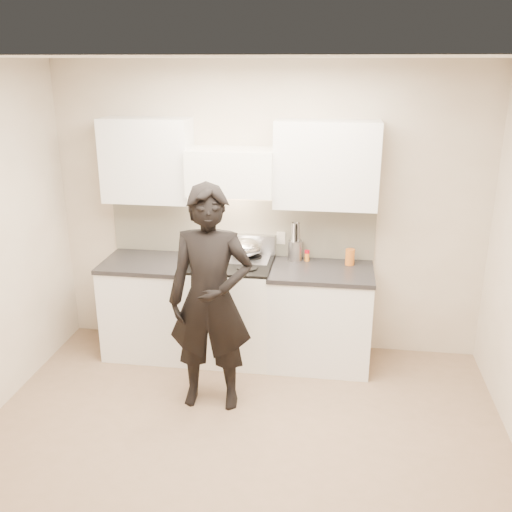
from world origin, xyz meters
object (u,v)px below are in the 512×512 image
Objects in this scene: person at (211,300)px; wok at (246,247)px; stove at (231,309)px; utensil_crock at (295,249)px; counter_right at (320,316)px.

wok is at bearing 79.75° from person.
utensil_crock is (0.57, 0.22, 0.55)m from stove.
wok is 0.46m from utensil_crock.
wok is at bearing 50.80° from stove.
person reaches higher than utensil_crock.
person is (-0.84, -0.80, 0.45)m from counter_right.
counter_right is at bearing -40.03° from utensil_crock.
stove is 0.52× the size of person.
person is at bearing -90.48° from stove.
utensil_crock is at bearing 20.87° from stove.
counter_right is 2.59× the size of utensil_crock.
stove is 0.83m from utensil_crock.
utensil_crock is 1.17m from person.
person is at bearing -136.41° from counter_right.
wok is (0.12, 0.14, 0.57)m from stove.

